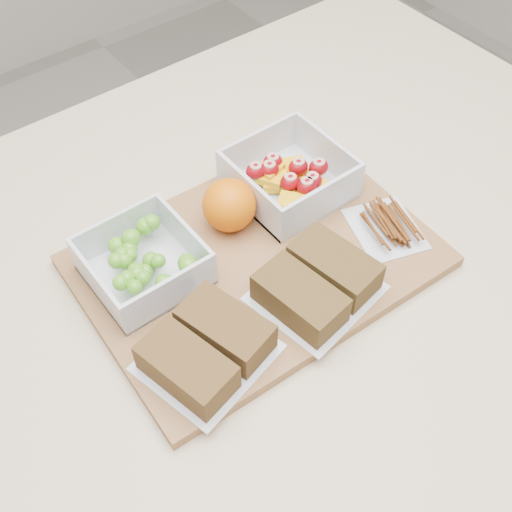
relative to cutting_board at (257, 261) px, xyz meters
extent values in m
plane|color=gray|center=(0.00, -0.02, -0.91)|extent=(4.00, 4.00, 0.00)
cube|color=beige|center=(0.00, -0.02, -0.46)|extent=(1.20, 0.90, 0.90)
cube|color=olive|center=(0.00, 0.00, 0.00)|extent=(0.43, 0.32, 0.02)
cube|color=silver|center=(-0.12, 0.06, 0.01)|extent=(0.13, 0.13, 0.00)
cube|color=silver|center=(-0.12, 0.12, 0.03)|extent=(0.13, 0.00, 0.05)
cube|color=silver|center=(-0.12, 0.00, 0.03)|extent=(0.13, 0.00, 0.05)
cube|color=silver|center=(-0.06, 0.06, 0.03)|extent=(0.00, 0.12, 0.05)
cube|color=silver|center=(-0.19, 0.06, 0.03)|extent=(0.00, 0.12, 0.05)
sphere|color=#56A121|center=(-0.14, 0.05, 0.03)|extent=(0.02, 0.02, 0.02)
sphere|color=#56A121|center=(-0.15, 0.05, 0.04)|extent=(0.02, 0.02, 0.02)
sphere|color=#56A121|center=(-0.12, 0.09, 0.04)|extent=(0.02, 0.02, 0.02)
sphere|color=#56A121|center=(-0.11, 0.06, 0.03)|extent=(0.02, 0.02, 0.02)
sphere|color=#56A121|center=(-0.15, 0.08, 0.04)|extent=(0.02, 0.02, 0.02)
sphere|color=#56A121|center=(-0.13, 0.05, 0.03)|extent=(0.02, 0.02, 0.02)
sphere|color=#56A121|center=(-0.14, 0.08, 0.04)|extent=(0.02, 0.02, 0.02)
sphere|color=#56A121|center=(-0.09, 0.02, 0.04)|extent=(0.02, 0.02, 0.02)
sphere|color=#56A121|center=(-0.09, 0.10, 0.04)|extent=(0.02, 0.02, 0.02)
sphere|color=#56A121|center=(-0.12, 0.09, 0.04)|extent=(0.02, 0.02, 0.02)
sphere|color=#56A121|center=(-0.15, 0.03, 0.04)|extent=(0.02, 0.02, 0.02)
sphere|color=#56A121|center=(-0.09, 0.10, 0.04)|extent=(0.02, 0.02, 0.02)
sphere|color=#56A121|center=(-0.12, 0.02, 0.03)|extent=(0.02, 0.02, 0.02)
sphere|color=#56A121|center=(-0.13, 0.09, 0.04)|extent=(0.02, 0.02, 0.02)
sphere|color=#56A121|center=(-0.14, 0.07, 0.03)|extent=(0.02, 0.02, 0.02)
sphere|color=#56A121|center=(-0.12, 0.10, 0.04)|extent=(0.02, 0.02, 0.02)
sphere|color=#56A121|center=(-0.09, 0.02, 0.04)|extent=(0.02, 0.02, 0.02)
sphere|color=#56A121|center=(-0.08, 0.03, 0.03)|extent=(0.02, 0.02, 0.02)
sphere|color=#56A121|center=(-0.13, 0.08, 0.04)|extent=(0.02, 0.02, 0.02)
sphere|color=#56A121|center=(-0.14, 0.04, 0.03)|extent=(0.02, 0.02, 0.02)
sphere|color=#56A121|center=(-0.14, 0.10, 0.03)|extent=(0.02, 0.02, 0.02)
sphere|color=#56A121|center=(-0.11, 0.04, 0.04)|extent=(0.02, 0.02, 0.02)
sphere|color=#56A121|center=(-0.14, 0.05, 0.03)|extent=(0.02, 0.02, 0.02)
sphere|color=#56A121|center=(-0.16, 0.05, 0.04)|extent=(0.02, 0.02, 0.02)
cube|color=silver|center=(0.11, 0.07, 0.01)|extent=(0.14, 0.14, 0.01)
cube|color=silver|center=(0.11, 0.13, 0.04)|extent=(0.14, 0.01, 0.06)
cube|color=silver|center=(0.11, 0.00, 0.04)|extent=(0.14, 0.01, 0.06)
cube|color=silver|center=(0.17, 0.07, 0.04)|extent=(0.01, 0.13, 0.06)
cube|color=silver|center=(0.04, 0.07, 0.04)|extent=(0.01, 0.13, 0.06)
cube|color=#E8A50C|center=(0.11, 0.05, 0.03)|extent=(0.04, 0.05, 0.01)
cube|color=#E8A50C|center=(0.09, 0.09, 0.03)|extent=(0.05, 0.06, 0.01)
cube|color=#E8A50C|center=(0.12, 0.07, 0.03)|extent=(0.05, 0.05, 0.01)
cube|color=#E8A50C|center=(0.13, 0.09, 0.02)|extent=(0.05, 0.05, 0.01)
cube|color=#E8A50C|center=(0.09, 0.08, 0.03)|extent=(0.04, 0.05, 0.01)
cube|color=#E8A50C|center=(0.09, 0.09, 0.04)|extent=(0.04, 0.04, 0.01)
cube|color=#E8A50C|center=(0.08, 0.03, 0.03)|extent=(0.04, 0.05, 0.01)
cube|color=#E8A50C|center=(0.12, 0.04, 0.03)|extent=(0.04, 0.04, 0.01)
cube|color=#E8A50C|center=(0.09, 0.08, 0.02)|extent=(0.04, 0.04, 0.01)
ellipsoid|color=maroon|center=(0.12, 0.07, 0.04)|extent=(0.03, 0.02, 0.02)
ellipsoid|color=maroon|center=(0.12, 0.04, 0.04)|extent=(0.03, 0.02, 0.02)
ellipsoid|color=maroon|center=(0.07, 0.10, 0.04)|extent=(0.03, 0.02, 0.02)
ellipsoid|color=maroon|center=(0.14, 0.05, 0.04)|extent=(0.03, 0.02, 0.02)
ellipsoid|color=maroon|center=(0.09, 0.09, 0.04)|extent=(0.03, 0.02, 0.02)
ellipsoid|color=maroon|center=(0.11, 0.03, 0.04)|extent=(0.03, 0.02, 0.02)
ellipsoid|color=maroon|center=(0.09, 0.05, 0.04)|extent=(0.03, 0.02, 0.02)
ellipsoid|color=maroon|center=(0.10, 0.10, 0.04)|extent=(0.03, 0.02, 0.02)
sphere|color=orange|center=(0.01, 0.07, 0.04)|extent=(0.07, 0.07, 0.07)
cube|color=silver|center=(-0.13, -0.08, 0.01)|extent=(0.16, 0.15, 0.00)
cube|color=brown|center=(-0.16, -0.09, 0.03)|extent=(0.08, 0.11, 0.04)
cube|color=brown|center=(-0.10, -0.07, 0.03)|extent=(0.08, 0.11, 0.04)
cube|color=silver|center=(0.02, -0.09, 0.01)|extent=(0.15, 0.14, 0.00)
cube|color=brown|center=(-0.01, -0.09, 0.03)|extent=(0.07, 0.11, 0.04)
cube|color=brown|center=(0.05, -0.08, 0.03)|extent=(0.07, 0.11, 0.04)
cube|color=silver|center=(0.16, -0.06, 0.01)|extent=(0.11, 0.12, 0.00)
camera|label=1|loc=(-0.31, -0.40, 0.62)|focal=45.00mm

